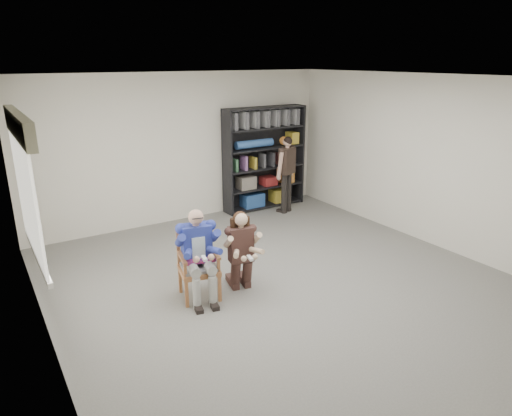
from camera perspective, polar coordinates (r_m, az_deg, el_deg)
room_shell at (r=5.85m, az=4.80°, el=2.03°), size 6.00×7.00×2.80m
floor at (r=6.39m, az=4.46°, el=-10.12°), size 6.00×7.00×0.01m
window_left at (r=5.67m, az=-26.62°, el=1.99°), size 0.16×2.00×1.75m
armchair at (r=6.03m, az=-7.18°, el=-7.02°), size 0.64×0.63×0.94m
seated_man at (r=5.97m, az=-7.23°, el=-5.79°), size 0.67×0.83×1.22m
kneeling_woman at (r=6.14m, az=-1.82°, el=-5.48°), size 0.61×0.83×1.12m
bookshelf at (r=9.49m, az=1.07°, el=6.22°), size 1.80×0.38×2.10m
standing_man at (r=9.23m, az=3.86°, el=4.14°), size 0.55×0.42×1.57m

